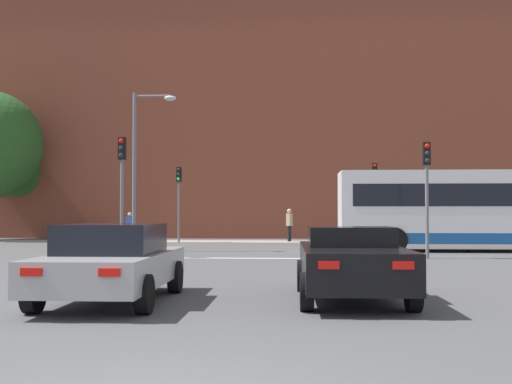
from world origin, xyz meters
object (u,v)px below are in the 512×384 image
at_px(car_saloon_left, 112,262).
at_px(bus_crossing_lead, 473,208).
at_px(pedestrian_waiting, 289,222).
at_px(pedestrian_walking_east, 130,225).
at_px(traffic_light_far_right, 375,189).
at_px(car_roadster_right, 351,262).
at_px(traffic_light_near_right, 427,180).
at_px(traffic_light_far_left, 179,191).
at_px(street_lamp_junction, 142,154).
at_px(traffic_light_near_left, 122,177).

distance_m(car_saloon_left, bus_crossing_lead, 18.91).
relative_size(pedestrian_waiting, pedestrian_walking_east, 1.12).
bearing_deg(traffic_light_far_right, pedestrian_waiting, 169.74).
distance_m(car_roadster_right, bus_crossing_lead, 16.38).
distance_m(car_saloon_left, traffic_light_near_right, 13.96).
bearing_deg(bus_crossing_lead, car_roadster_right, 157.50).
bearing_deg(traffic_light_near_right, pedestrian_waiting, 111.78).
relative_size(car_saloon_left, traffic_light_far_right, 1.05).
height_order(traffic_light_near_right, traffic_light_far_left, traffic_light_near_right).
height_order(car_saloon_left, traffic_light_far_right, traffic_light_far_right).
distance_m(traffic_light_near_right, pedestrian_walking_east, 17.81).
distance_m(car_roadster_right, street_lamp_junction, 16.34).
height_order(traffic_light_near_left, pedestrian_walking_east, traffic_light_near_left).
height_order(traffic_light_near_left, pedestrian_waiting, traffic_light_near_left).
xyz_separation_m(traffic_light_far_left, pedestrian_waiting, (5.89, 1.30, -1.66)).
relative_size(traffic_light_near_right, pedestrian_waiting, 2.27).
bearing_deg(pedestrian_walking_east, traffic_light_near_left, 125.06).
relative_size(car_saloon_left, traffic_light_near_right, 1.09).
distance_m(street_lamp_junction, pedestrian_walking_east, 9.01).
bearing_deg(pedestrian_waiting, car_roadster_right, 26.98).
bearing_deg(car_saloon_left, bus_crossing_lead, 55.32).
relative_size(car_roadster_right, pedestrian_walking_east, 2.71).
distance_m(bus_crossing_lead, traffic_light_near_left, 14.30).
bearing_deg(car_roadster_right, traffic_light_near_right, 70.89).
relative_size(car_saloon_left, pedestrian_walking_east, 2.78).
relative_size(traffic_light_near_left, traffic_light_near_right, 1.05).
height_order(car_roadster_right, bus_crossing_lead, bus_crossing_lead).
bearing_deg(car_saloon_left, pedestrian_walking_east, 103.56).
xyz_separation_m(traffic_light_far_left, street_lamp_junction, (-0.08, -7.83, 1.31)).
xyz_separation_m(car_roadster_right, traffic_light_near_left, (-7.25, 10.49, 2.18)).
relative_size(street_lamp_junction, pedestrian_walking_east, 4.12).
xyz_separation_m(car_saloon_left, car_roadster_right, (4.33, 0.54, -0.03)).
xyz_separation_m(traffic_light_near_right, pedestrian_walking_east, (-13.59, 11.38, -1.82)).
bearing_deg(traffic_light_near_left, traffic_light_far_right, 49.18).
xyz_separation_m(traffic_light_near_left, pedestrian_walking_east, (-2.82, 11.70, -1.95)).
bearing_deg(pedestrian_walking_east, bus_crossing_lead, 178.00).
height_order(car_roadster_right, traffic_light_far_left, traffic_light_far_left).
bearing_deg(bus_crossing_lead, pedestrian_waiting, 43.25).
xyz_separation_m(traffic_light_near_left, traffic_light_near_right, (10.77, 0.33, -0.13)).
bearing_deg(traffic_light_far_right, pedestrian_walking_east, -178.81).
xyz_separation_m(traffic_light_far_right, traffic_light_near_left, (-10.35, -11.98, 0.04)).
bearing_deg(car_roadster_right, pedestrian_walking_east, 113.31).
distance_m(car_roadster_right, pedestrian_walking_east, 24.37).
distance_m(traffic_light_far_right, pedestrian_waiting, 4.96).
xyz_separation_m(bus_crossing_lead, pedestrian_waiting, (-7.71, 8.20, -0.71)).
height_order(car_roadster_right, traffic_light_near_right, traffic_light_near_right).
bearing_deg(bus_crossing_lead, traffic_light_far_right, 23.15).
bearing_deg(street_lamp_junction, pedestrian_waiting, 56.80).
height_order(car_saloon_left, pedestrian_walking_east, pedestrian_walking_east).
distance_m(bus_crossing_lead, traffic_light_near_right, 5.16).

